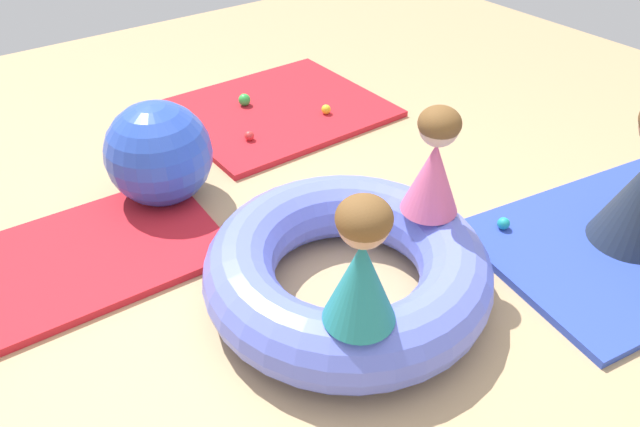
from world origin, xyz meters
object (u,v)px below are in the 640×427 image
(child_in_pink, at_px, (435,162))
(child_in_teal, at_px, (362,264))
(play_ball_green, at_px, (244,100))
(exercise_ball_large, at_px, (159,154))
(play_ball_teal, at_px, (504,223))
(inflatable_cushion, at_px, (347,269))
(play_ball_yellow, at_px, (326,109))
(play_ball_red, at_px, (249,136))

(child_in_pink, bearing_deg, child_in_teal, -104.24)
(play_ball_green, relative_size, exercise_ball_large, 0.15)
(child_in_teal, bearing_deg, play_ball_teal, -142.81)
(inflatable_cushion, distance_m, exercise_ball_large, 1.25)
(child_in_pink, bearing_deg, exercise_ball_large, 171.57)
(play_ball_green, bearing_deg, play_ball_teal, -80.23)
(play_ball_teal, bearing_deg, inflatable_cushion, 172.12)
(inflatable_cushion, bearing_deg, play_ball_yellow, 56.28)
(child_in_teal, distance_m, child_in_pink, 0.76)
(child_in_pink, xyz_separation_m, play_ball_red, (-0.09, 1.45, -0.49))
(exercise_ball_large, bearing_deg, play_ball_yellow, 10.17)
(inflatable_cushion, height_order, child_in_pink, child_in_pink)
(child_in_teal, distance_m, play_ball_yellow, 2.21)
(play_ball_green, distance_m, play_ball_yellow, 0.58)
(child_in_teal, relative_size, exercise_ball_large, 0.93)
(play_ball_green, bearing_deg, child_in_teal, -110.01)
(child_in_teal, relative_size, play_ball_red, 8.65)
(inflatable_cushion, height_order, play_ball_green, inflatable_cushion)
(play_ball_green, height_order, play_ball_teal, play_ball_green)
(inflatable_cushion, xyz_separation_m, play_ball_teal, (0.91, -0.13, -0.09))
(child_in_teal, xyz_separation_m, play_ball_red, (0.59, 1.79, -0.50))
(play_ball_yellow, distance_m, play_ball_red, 0.61)
(inflatable_cushion, bearing_deg, play_ball_teal, -7.88)
(inflatable_cushion, distance_m, child_in_pink, 0.60)
(play_ball_green, height_order, play_ball_red, play_ball_green)
(child_in_teal, relative_size, play_ball_teal, 8.32)
(child_in_pink, bearing_deg, play_ball_teal, 38.66)
(child_in_teal, xyz_separation_m, play_ball_teal, (1.15, 0.24, -0.50))
(play_ball_red, bearing_deg, play_ball_yellow, 0.59)
(inflatable_cushion, bearing_deg, exercise_ball_large, 105.29)
(child_in_teal, relative_size, child_in_pink, 1.04)
(child_in_teal, bearing_deg, play_ball_yellow, -98.24)
(child_in_teal, height_order, play_ball_red, child_in_teal)
(inflatable_cushion, xyz_separation_m, play_ball_red, (0.34, 1.42, -0.09))
(play_ball_red, distance_m, exercise_ball_large, 0.74)
(play_ball_green, distance_m, play_ball_teal, 2.02)
(play_ball_red, xyz_separation_m, play_ball_teal, (0.57, -1.54, 0.00))
(child_in_pink, relative_size, exercise_ball_large, 0.89)
(child_in_pink, distance_m, play_ball_yellow, 1.62)
(inflatable_cushion, xyz_separation_m, exercise_ball_large, (-0.33, 1.20, 0.13))
(inflatable_cushion, height_order, play_ball_yellow, inflatable_cushion)
(child_in_pink, distance_m, play_ball_teal, 0.69)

